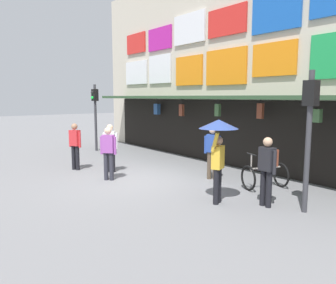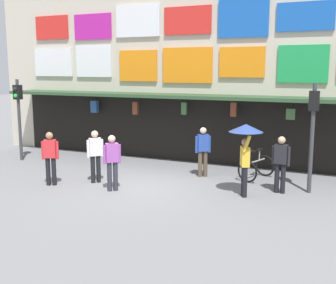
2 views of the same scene
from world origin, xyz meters
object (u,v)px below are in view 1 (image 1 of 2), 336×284
traffic_light_near (95,107)px  pedestrian_in_white (267,166)px  bicycle_parked (265,175)px  pedestrian_in_black (110,145)px  pedestrian_with_umbrella (218,138)px  pedestrian_in_yellow (108,151)px  traffic_light_far (310,119)px  pedestrian_in_red (212,150)px  pedestrian_in_blue (75,144)px

traffic_light_near → pedestrian_in_white: traffic_light_near is taller
traffic_light_near → bicycle_parked: size_ratio=2.41×
pedestrian_in_white → pedestrian_in_black: bearing=-167.2°
traffic_light_near → pedestrian_with_umbrella: (9.31, -1.13, -0.50)m
pedestrian_in_yellow → pedestrian_with_umbrella: bearing=15.9°
traffic_light_near → traffic_light_far: bearing=0.1°
traffic_light_near → traffic_light_far: (10.96, 0.02, 0.00)m
pedestrian_in_red → pedestrian_in_white: same height
traffic_light_near → pedestrian_in_yellow: bearing=-21.4°
pedestrian_in_red → pedestrian_in_white: (2.70, -0.85, 0.04)m
pedestrian_in_white → bicycle_parked: bearing=128.0°
bicycle_parked → pedestrian_in_blue: pedestrian_in_blue is taller
pedestrian_in_red → pedestrian_in_yellow: size_ratio=1.00×
traffic_light_far → pedestrian_in_red: 3.71m
pedestrian_in_red → pedestrian_in_black: same height
bicycle_parked → pedestrian_in_red: 1.85m
traffic_light_far → pedestrian_in_red: (-3.48, 0.48, -1.19)m
traffic_light_far → pedestrian_in_black: (-6.35, -1.63, -1.19)m
bicycle_parked → pedestrian_in_yellow: pedestrian_in_yellow is taller
pedestrian_in_red → pedestrian_in_white: size_ratio=1.00×
pedestrian_with_umbrella → traffic_light_near: bearing=173.1°
pedestrian_in_red → pedestrian_in_yellow: same height
pedestrian_in_black → pedestrian_with_umbrella: 4.77m
bicycle_parked → pedestrian_in_blue: 6.62m
bicycle_parked → pedestrian_in_white: (0.98, -1.25, 0.59)m
pedestrian_in_blue → pedestrian_in_black: same height
pedestrian_in_yellow → pedestrian_in_black: size_ratio=1.00×
traffic_light_far → bicycle_parked: traffic_light_far is taller
pedestrian_in_yellow → pedestrian_in_black: bearing=149.5°
traffic_light_far → pedestrian_in_white: bearing=-154.9°
bicycle_parked → pedestrian_in_black: size_ratio=0.79×
traffic_light_near → pedestrian_in_blue: bearing=-34.8°
pedestrian_in_blue → bicycle_parked: bearing=30.5°
pedestrian_in_red → pedestrian_with_umbrella: size_ratio=0.81×
bicycle_parked → pedestrian_in_black: bearing=-151.3°
pedestrian_with_umbrella → pedestrian_in_red: bearing=138.3°
pedestrian_in_red → pedestrian_with_umbrella: 2.55m
pedestrian_in_black → pedestrian_with_umbrella: (4.69, 0.48, 0.69)m
bicycle_parked → pedestrian_with_umbrella: bearing=-87.1°
pedestrian_in_black → pedestrian_with_umbrella: pedestrian_with_umbrella is taller
traffic_light_far → pedestrian_with_umbrella: size_ratio=1.54×
pedestrian_in_blue → traffic_light_near: bearing=145.2°
pedestrian_with_umbrella → pedestrian_in_black: bearing=-174.1°
bicycle_parked → pedestrian_in_black: (-4.59, -2.51, 0.55)m
traffic_light_near → pedestrian_in_white: size_ratio=1.90×
pedestrian_in_red → pedestrian_in_blue: size_ratio=1.00×
pedestrian_in_yellow → pedestrian_in_white: (4.58, 1.84, 0.04)m
bicycle_parked → pedestrian_with_umbrella: (0.10, -2.03, 1.25)m
pedestrian_with_umbrella → pedestrian_in_white: bearing=41.9°
pedestrian_in_white → pedestrian_in_yellow: bearing=-158.1°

